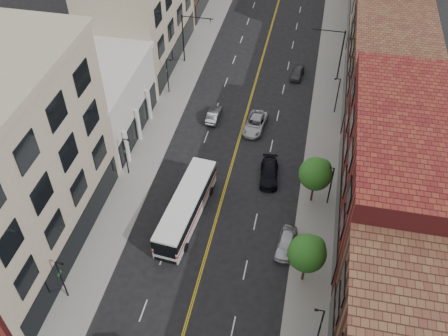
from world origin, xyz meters
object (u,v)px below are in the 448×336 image
Objects in this scene: city_bus at (186,207)px; car_lane_c at (297,73)px; car_parked_far at (286,243)px; car_lane_a at (269,173)px; car_lane_behind at (214,115)px; car_lane_b at (255,124)px.

city_bus is 3.20× the size of car_lane_c.
car_parked_far reaches higher than car_lane_a.
car_parked_far is 21.57m from car_lane_behind.
car_lane_a is (-2.96, 9.29, -0.02)m from car_parked_far.
car_lane_behind is 12.32m from car_lane_a.
car_parked_far is at bearing 122.15° from car_lane_behind.
car_lane_behind is 5.46m from car_lane_b.
car_parked_far is (10.36, -1.73, -1.04)m from city_bus.
car_lane_a is 8.78m from car_lane_b.
car_lane_c is at bearing 77.94° from car_lane_b.
city_bus is 10.55m from car_parked_far.
car_lane_b is at bearing 103.53° from car_lane_a.
car_parked_far is at bearing -78.08° from car_lane_a.
car_lane_c is (8.46, 28.35, -1.13)m from city_bus.
car_lane_behind is at bearing 98.35° from city_bus.
car_lane_behind is (-0.90, 16.66, -1.12)m from city_bus.
car_parked_far is 1.08× the size of car_lane_behind.
car_lane_a is at bearing 50.85° from city_bus.
car_parked_far is 0.82× the size of car_lane_b.
car_lane_b is at bearing 113.56° from car_parked_far.
city_bus reaches higher than car_lane_behind.
car_lane_c is (3.96, 12.51, -0.08)m from car_lane_b.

